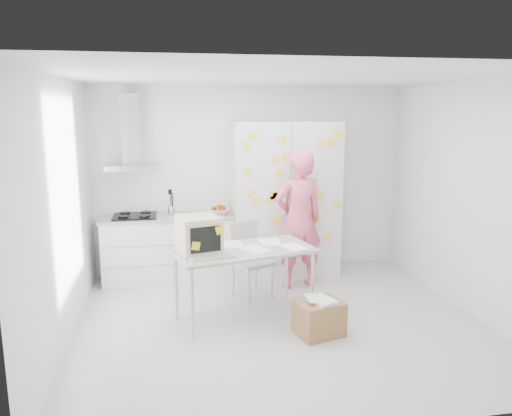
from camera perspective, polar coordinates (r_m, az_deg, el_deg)
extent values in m
cube|color=silver|center=(5.80, 2.68, -12.99)|extent=(4.50, 4.00, 0.02)
cube|color=white|center=(7.32, -0.69, 3.26)|extent=(4.50, 0.02, 2.70)
cube|color=white|center=(5.36, -21.35, -0.50)|extent=(0.02, 4.00, 2.70)
cube|color=white|center=(6.28, 23.27, 0.99)|extent=(0.02, 4.00, 2.70)
cube|color=white|center=(5.30, 2.96, 14.82)|extent=(4.50, 4.00, 0.02)
cube|color=white|center=(7.12, -9.87, -4.64)|extent=(1.80, 0.60, 0.88)
cube|color=gray|center=(6.79, -9.89, -4.20)|extent=(1.76, 0.01, 0.01)
cube|color=gray|center=(6.87, -9.81, -6.45)|extent=(1.76, 0.01, 0.01)
cube|color=#9E9E99|center=(7.01, -10.00, -1.02)|extent=(1.84, 0.63, 0.04)
cube|color=black|center=(7.02, -13.68, -0.94)|extent=(0.58, 0.50, 0.03)
cylinder|color=black|center=(6.90, -14.91, -0.94)|extent=(0.14, 0.14, 0.02)
cylinder|color=black|center=(6.88, -12.59, -0.87)|extent=(0.14, 0.14, 0.02)
cylinder|color=black|center=(7.14, -14.76, -0.54)|extent=(0.14, 0.14, 0.02)
cylinder|color=black|center=(7.12, -12.51, -0.46)|extent=(0.14, 0.14, 0.02)
cylinder|color=silver|center=(6.99, -9.61, -0.28)|extent=(0.10, 0.10, 0.14)
cylinder|color=black|center=(6.98, -9.76, 0.54)|extent=(0.01, 0.01, 0.30)
cylinder|color=black|center=(6.96, -9.49, 0.51)|extent=(0.01, 0.01, 0.30)
cylinder|color=black|center=(6.99, -9.60, 0.56)|extent=(0.01, 0.01, 0.30)
cube|color=black|center=(6.95, -9.81, 1.83)|extent=(0.05, 0.01, 0.07)
imported|color=white|center=(7.03, -4.30, -0.35)|extent=(0.31, 0.31, 0.08)
sphere|color=#B2140F|center=(7.04, -4.81, -0.12)|extent=(0.08, 0.08, 0.08)
sphere|color=#B2140F|center=(6.98, -4.01, -0.21)|extent=(0.08, 0.08, 0.08)
sphere|color=#B2140F|center=(7.07, -3.77, -0.05)|extent=(0.08, 0.08, 0.08)
cylinder|color=yellow|center=(7.03, -4.49, 0.25)|extent=(0.09, 0.17, 0.10)
cylinder|color=yellow|center=(7.03, -4.28, 0.26)|extent=(0.04, 0.17, 0.10)
cylinder|color=yellow|center=(7.04, -4.08, 0.26)|extent=(0.08, 0.17, 0.10)
cube|color=silver|center=(6.96, -13.91, 4.59)|extent=(0.70, 0.48, 0.07)
cube|color=silver|center=(7.04, -14.05, 8.74)|extent=(0.26, 0.24, 0.95)
cube|color=silver|center=(7.13, 3.32, 1.00)|extent=(1.50, 0.65, 2.20)
cube|color=slate|center=(6.82, 3.96, 0.51)|extent=(0.01, 0.01, 2.16)
cube|color=silver|center=(6.79, 3.49, 0.48)|extent=(0.02, 0.02, 0.30)
cube|color=silver|center=(6.82, 4.47, 0.51)|extent=(0.02, 0.02, 0.30)
cube|color=yellow|center=(6.83, 7.45, 7.26)|extent=(0.10, 0.00, 0.10)
cube|color=yellow|center=(6.87, 8.65, 7.46)|extent=(0.12, 0.00, 0.12)
cube|color=yellow|center=(7.02, 9.26, 0.30)|extent=(0.12, 0.00, 0.12)
cube|color=yellow|center=(6.74, 2.05, 1.37)|extent=(0.10, 0.00, 0.10)
cube|color=yellow|center=(6.78, 4.09, 2.62)|extent=(0.12, 0.00, 0.12)
cube|color=yellow|center=(6.97, 6.93, -1.36)|extent=(0.12, 0.00, 0.12)
cube|color=yellow|center=(6.82, 2.33, -1.46)|extent=(0.10, 0.00, 0.10)
cube|color=yellow|center=(6.68, 2.97, 7.66)|extent=(0.12, 0.00, 0.12)
cube|color=yellow|center=(6.90, 4.67, -1.84)|extent=(0.12, 0.00, 0.12)
cube|color=yellow|center=(6.91, 7.27, 1.36)|extent=(0.12, 0.00, 0.12)
cube|color=yellow|center=(6.92, 6.26, -0.72)|extent=(0.10, 0.00, 0.10)
cube|color=yellow|center=(6.68, 2.27, 5.40)|extent=(0.12, 0.00, 0.12)
cube|color=yellow|center=(6.71, 0.15, 0.78)|extent=(0.10, 0.00, 0.10)
cube|color=yellow|center=(6.68, -0.60, 1.70)|extent=(0.10, 0.00, 0.10)
cube|color=yellow|center=(6.59, -1.14, 7.07)|extent=(0.11, 0.00, 0.11)
cube|color=yellow|center=(6.92, 3.35, -3.69)|extent=(0.10, 0.00, 0.10)
cube|color=yellow|center=(6.75, 2.34, 1.43)|extent=(0.11, 0.00, 0.11)
cube|color=yellow|center=(7.08, 8.13, -3.38)|extent=(0.11, 0.00, 0.11)
cube|color=yellow|center=(6.89, 9.32, 8.26)|extent=(0.10, 0.00, 0.10)
cube|color=yellow|center=(6.71, 2.63, 4.03)|extent=(0.10, 0.00, 0.10)
cube|color=yellow|center=(6.74, 1.64, 0.94)|extent=(0.11, 0.00, 0.11)
cube|color=yellow|center=(6.99, 5.33, -4.14)|extent=(0.10, 0.00, 0.10)
cube|color=yellow|center=(6.60, -0.32, 8.29)|extent=(0.10, 0.00, 0.10)
cube|color=yellow|center=(6.63, -0.86, 4.08)|extent=(0.12, 0.00, 0.12)
cube|color=yellow|center=(6.97, 6.37, -2.09)|extent=(0.11, 0.00, 0.11)
cube|color=yellow|center=(6.71, 3.40, 5.81)|extent=(0.11, 0.00, 0.11)
cube|color=yellow|center=(6.86, 6.15, 2.07)|extent=(0.11, 0.00, 0.11)
cube|color=yellow|center=(6.88, 4.09, -1.95)|extent=(0.11, 0.00, 0.11)
imported|color=#F25E7F|center=(6.63, 4.87, -1.37)|extent=(0.74, 0.54, 1.85)
cube|color=#AEB5B9|center=(5.60, -1.38, -4.86)|extent=(1.68, 1.12, 0.03)
cylinder|color=silver|center=(5.23, -7.27, -11.00)|extent=(0.05, 0.05, 0.79)
cylinder|color=silver|center=(5.76, 6.46, -8.85)|extent=(0.05, 0.05, 0.79)
cylinder|color=silver|center=(5.81, -9.12, -8.76)|extent=(0.05, 0.05, 0.79)
cylinder|color=silver|center=(6.29, 3.50, -7.05)|extent=(0.05, 0.05, 0.79)
cube|color=beige|center=(5.46, -6.57, -3.01)|extent=(0.51, 0.53, 0.40)
cube|color=beige|center=(5.25, -5.81, -3.59)|extent=(0.39, 0.11, 0.35)
cube|color=black|center=(5.24, -5.77, -3.62)|extent=(0.32, 0.09, 0.28)
cube|color=yellow|center=(5.21, -6.89, -4.34)|extent=(0.10, 0.03, 0.10)
cube|color=yellow|center=(5.26, -4.17, -2.54)|extent=(0.10, 0.03, 0.10)
cube|color=beige|center=(5.26, -5.01, -5.61)|extent=(0.51, 0.28, 0.03)
cube|color=gray|center=(5.26, -5.01, -5.45)|extent=(0.46, 0.22, 0.01)
cube|color=white|center=(5.59, -0.12, -4.70)|extent=(0.36, 0.40, 0.00)
cube|color=white|center=(5.86, 1.61, -3.92)|extent=(0.27, 0.35, 0.00)
cube|color=white|center=(5.67, 4.22, -4.45)|extent=(0.33, 0.39, 0.00)
cube|color=white|center=(5.77, -2.73, -4.18)|extent=(0.26, 0.35, 0.00)
cube|color=#BCBCB9|center=(6.32, -0.39, -6.26)|extent=(0.58, 0.58, 0.04)
cube|color=#BCBCB9|center=(6.40, -1.41, -3.61)|extent=(0.39, 0.21, 0.48)
cylinder|color=#B7B7BC|center=(6.16, -0.79, -9.12)|extent=(0.04, 0.04, 0.45)
cylinder|color=#B7B7BC|center=(6.36, 1.85, -8.47)|extent=(0.04, 0.04, 0.45)
cylinder|color=#B7B7BC|center=(6.44, -2.60, -8.22)|extent=(0.04, 0.04, 0.45)
cylinder|color=#B7B7BC|center=(6.63, -0.01, -7.63)|extent=(0.04, 0.04, 0.45)
cube|color=#9C7243|center=(5.47, 7.24, -12.37)|extent=(0.55, 0.48, 0.37)
cube|color=white|center=(5.39, 7.57, -10.43)|extent=(0.32, 0.36, 0.03)
cube|color=white|center=(5.40, 6.83, -10.15)|extent=(0.21, 0.28, 0.00)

